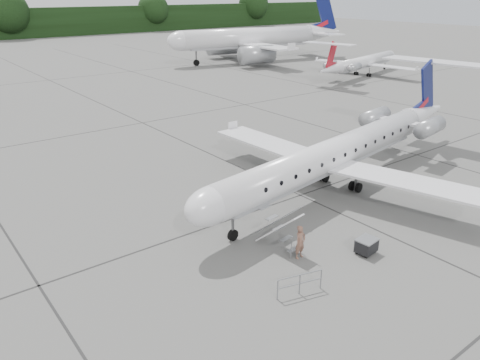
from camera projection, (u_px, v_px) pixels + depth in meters
ground at (387, 205)px, 29.73m from camera, size 320.00×320.00×0.00m
main_regional_jet at (334, 139)px, 30.55m from camera, size 31.12×24.51×7.26m
airstair at (279, 229)px, 24.35m from camera, size 1.22×2.59×2.28m
passenger at (300, 242)px, 23.55m from camera, size 0.70×0.51×1.79m
safety_railing at (300, 284)px, 20.84m from camera, size 2.14×0.66×1.00m
baggage_cart at (366, 246)px, 24.11m from camera, size 1.11×0.94×0.89m
bg_narrowbody at (249, 28)px, 86.32m from camera, size 37.95×30.22×12.26m
bg_regional_right at (367, 56)px, 73.62m from camera, size 26.25×21.44×6.05m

